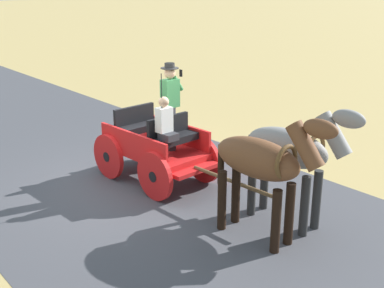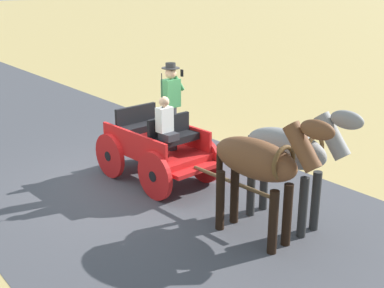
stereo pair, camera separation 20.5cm
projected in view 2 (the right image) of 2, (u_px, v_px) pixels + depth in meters
name	position (u px, v px, depth m)	size (l,w,h in m)	color
ground_plane	(129.00, 181.00, 10.39)	(200.00, 200.00, 0.00)	tan
road_surface	(129.00, 181.00, 10.38)	(6.58, 160.00, 0.01)	#424247
horse_drawn_carriage	(159.00, 144.00, 10.19)	(1.55, 4.52, 2.50)	red
horse_near_side	(291.00, 152.00, 8.15)	(0.69, 2.14, 2.21)	gray
horse_off_side	(260.00, 163.00, 7.66)	(0.71, 2.14, 2.21)	brown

